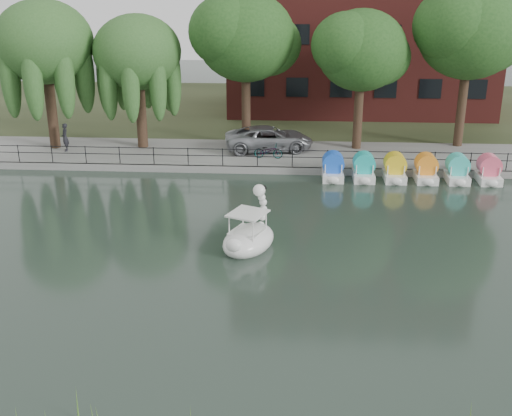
# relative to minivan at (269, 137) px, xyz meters

# --- Properties ---
(ground_plane) EXTENTS (120.00, 120.00, 0.00)m
(ground_plane) POSITION_rel_minivan_xyz_m (-0.52, -16.58, -1.26)
(ground_plane) COLOR #303F36
(promenade) EXTENTS (40.00, 6.00, 0.40)m
(promenade) POSITION_rel_minivan_xyz_m (-0.52, -0.58, -1.06)
(promenade) COLOR gray
(promenade) RESTS_ON ground_plane
(kerb) EXTENTS (40.00, 0.25, 0.40)m
(kerb) POSITION_rel_minivan_xyz_m (-0.52, -3.53, -1.06)
(kerb) COLOR gray
(kerb) RESTS_ON ground_plane
(land_strip) EXTENTS (60.00, 22.00, 0.36)m
(land_strip) POSITION_rel_minivan_xyz_m (-0.52, 13.42, -1.08)
(land_strip) COLOR #47512D
(land_strip) RESTS_ON ground_plane
(railing) EXTENTS (32.00, 0.05, 1.00)m
(railing) POSITION_rel_minivan_xyz_m (-0.52, -3.33, -0.12)
(railing) COLOR black
(railing) RESTS_ON promenade
(willow_left) EXTENTS (5.88, 5.88, 9.01)m
(willow_left) POSITION_rel_minivan_xyz_m (-13.52, -0.08, 5.61)
(willow_left) COLOR #473323
(willow_left) RESTS_ON promenade
(willow_mid) EXTENTS (5.32, 5.32, 8.15)m
(willow_mid) POSITION_rel_minivan_xyz_m (-8.02, 0.42, 4.99)
(willow_mid) COLOR #473323
(willow_mid) RESTS_ON promenade
(broadleaf_center) EXTENTS (6.00, 6.00, 9.25)m
(broadleaf_center) POSITION_rel_minivan_xyz_m (-1.52, 1.42, 5.80)
(broadleaf_center) COLOR #473323
(broadleaf_center) RESTS_ON promenade
(broadleaf_right) EXTENTS (5.40, 5.40, 8.32)m
(broadleaf_right) POSITION_rel_minivan_xyz_m (5.48, 0.92, 5.12)
(broadleaf_right) COLOR #473323
(broadleaf_right) RESTS_ON promenade
(broadleaf_far) EXTENTS (6.30, 6.30, 9.71)m
(broadleaf_far) POSITION_rel_minivan_xyz_m (11.98, 1.92, 6.14)
(broadleaf_far) COLOR #473323
(broadleaf_far) RESTS_ON promenade
(minivan) EXTENTS (3.84, 6.59, 1.73)m
(minivan) POSITION_rel_minivan_xyz_m (0.00, 0.00, 0.00)
(minivan) COLOR gray
(minivan) RESTS_ON promenade
(bicycle) EXTENTS (0.72, 1.76, 1.00)m
(bicycle) POSITION_rel_minivan_xyz_m (0.04, -1.74, -0.36)
(bicycle) COLOR gray
(bicycle) RESTS_ON promenade
(pedestrian) EXTENTS (0.70, 0.84, 1.98)m
(pedestrian) POSITION_rel_minivan_xyz_m (-12.55, -0.90, 0.13)
(pedestrian) COLOR black
(pedestrian) RESTS_ON promenade
(swan_boat) EXTENTS (2.90, 3.47, 2.52)m
(swan_boat) POSITION_rel_minivan_xyz_m (-0.23, -13.84, -0.71)
(swan_boat) COLOR white
(swan_boat) RESTS_ON ground_plane
(pedal_boat_row) EXTENTS (9.65, 1.70, 1.40)m
(pedal_boat_row) POSITION_rel_minivan_xyz_m (7.99, -4.31, -0.66)
(pedal_boat_row) COLOR white
(pedal_boat_row) RESTS_ON ground_plane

